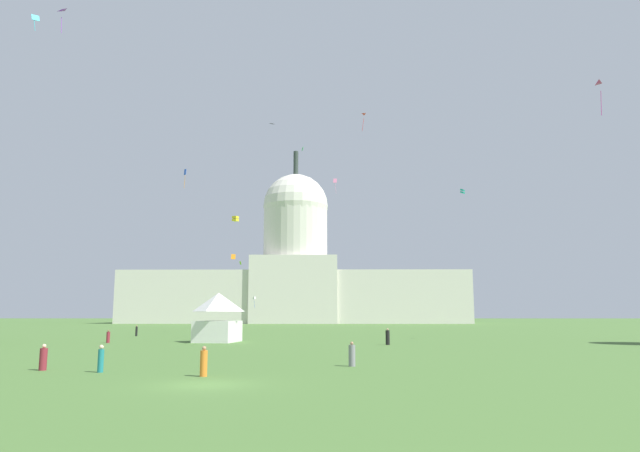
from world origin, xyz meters
The scene contains 24 objects.
ground_plane centered at (0.00, 0.00, 0.00)m, with size 800.00×800.00×0.00m, color #42662D.
capitol_building centered at (-5.95, 178.88, 16.68)m, with size 121.64×26.96×63.21m.
event_tent centered at (-7.37, 41.44, 2.97)m, with size 5.46×6.61×5.83m.
person_black_aisle_center centered at (-23.10, 59.57, 0.75)m, with size 0.37×0.37×1.62m.
person_orange_near_tent centered at (-0.89, 3.61, 0.73)m, with size 0.43×0.43×1.60m.
person_teal_lawn_far_left centered at (-7.30, 5.70, 0.73)m, with size 0.35×0.35×1.56m.
person_black_near_tree_east centered at (12.32, 35.57, 0.80)m, with size 0.63×0.63×1.76m.
person_maroon_lawn_far_right centered at (-19.66, 39.26, 0.67)m, with size 0.50×0.50×1.48m.
person_red_front_center centered at (-11.46, 55.26, 0.73)m, with size 0.52×0.52×1.60m.
person_grey_deep_crowd centered at (7.35, 9.73, 0.70)m, with size 0.61×0.61×1.56m.
person_maroon_edge_west centered at (-11.21, 6.84, 0.69)m, with size 0.57×0.57×1.54m.
kite_violet_high centered at (-31.58, 47.48, 45.51)m, with size 1.59×1.12×3.33m.
kite_lime_mid centered at (-21.96, 153.52, 19.32)m, with size 0.70×0.56×1.06m.
kite_green_high centered at (-1.51, 135.28, 51.37)m, with size 0.62×0.97×1.20m.
kite_turquoise_mid centered at (39.91, 114.08, 33.91)m, with size 1.32×1.31×1.35m.
kite_white_low centered at (-17.56, 155.17, 8.25)m, with size 1.03×1.03×3.64m.
kite_orange_low centered at (-17.28, 111.31, 17.14)m, with size 1.08×0.53×1.29m.
kite_blue_mid centered at (-25.09, 92.65, 33.27)m, with size 0.53×0.62×4.27m.
kite_black_high centered at (-10.55, 132.30, 57.71)m, with size 1.72×1.41×0.22m.
kite_magenta_mid centered at (40.05, 40.36, 31.18)m, with size 0.93×1.63×3.93m.
kite_red_high centered at (12.91, 85.92, 43.73)m, with size 0.99×1.27×3.57m.
kite_yellow_mid centered at (-10.70, 72.96, 20.16)m, with size 1.21×1.21×0.91m.
kite_pink_high centered at (8.15, 144.12, 43.47)m, with size 1.16×0.54×4.78m.
kite_cyan_high centered at (-33.27, 43.07, 42.38)m, with size 0.84×0.77×2.26m.
Camera 1 is at (5.80, -27.96, 3.33)m, focal length 32.20 mm.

